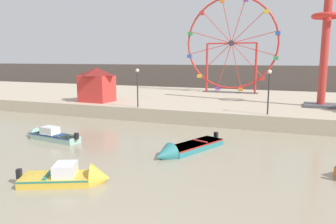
# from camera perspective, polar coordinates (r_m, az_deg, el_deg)

# --- Properties ---
(quay_promenade) EXTENTS (110.00, 21.50, 1.22)m
(quay_promenade) POSITION_cam_1_polar(r_m,az_deg,el_deg) (36.91, 14.05, 1.37)
(quay_promenade) COLOR #B7A88E
(quay_promenade) RESTS_ON ground_plane
(distant_town_skyline) EXTENTS (140.00, 3.00, 4.40)m
(distant_town_skyline) POSITION_cam_1_polar(r_m,az_deg,el_deg) (61.01, 17.10, 5.80)
(distant_town_skyline) COLOR #564C47
(distant_town_skyline) RESTS_ON ground_plane
(motorboat_teal_painted) EXTENTS (3.31, 5.48, 1.26)m
(motorboat_teal_painted) POSITION_cam_1_polar(r_m,az_deg,el_deg) (19.48, 2.70, -6.59)
(motorboat_teal_painted) COLOR teal
(motorboat_teal_painted) RESTS_ON ground_plane
(motorboat_seafoam) EXTENTS (5.06, 1.65, 1.21)m
(motorboat_seafoam) POSITION_cam_1_polar(r_m,az_deg,el_deg) (24.16, -20.48, -3.85)
(motorboat_seafoam) COLOR #93BCAD
(motorboat_seafoam) RESTS_ON ground_plane
(motorboat_mustard_yellow) EXTENTS (4.17, 2.95, 1.42)m
(motorboat_mustard_yellow) POSITION_cam_1_polar(r_m,az_deg,el_deg) (15.56, -16.16, -11.00)
(motorboat_mustard_yellow) COLOR gold
(motorboat_mustard_yellow) RESTS_ON ground_plane
(ferris_wheel_red_frame) EXTENTS (11.67, 1.20, 12.15)m
(ferris_wheel_red_frame) POSITION_cam_1_polar(r_m,az_deg,el_deg) (42.70, 11.13, 11.55)
(ferris_wheel_red_frame) COLOR red
(ferris_wheel_red_frame) RESTS_ON quay_promenade
(drop_tower_red_tower) EXTENTS (2.80, 2.80, 16.15)m
(drop_tower_red_tower) POSITION_cam_1_polar(r_m,az_deg,el_deg) (32.72, 26.18, 13.35)
(drop_tower_red_tower) COLOR #BC332D
(drop_tower_red_tower) RESTS_ON quay_promenade
(carnival_booth_red_striped) EXTENTS (3.43, 2.87, 3.47)m
(carnival_booth_red_striped) POSITION_cam_1_polar(r_m,az_deg,el_deg) (33.89, -12.46, 4.84)
(carnival_booth_red_striped) COLOR red
(carnival_booth_red_striped) RESTS_ON quay_promenade
(promenade_lamp_near) EXTENTS (0.32, 0.32, 3.49)m
(promenade_lamp_near) POSITION_cam_1_polar(r_m,az_deg,el_deg) (29.22, -5.40, 5.33)
(promenade_lamp_near) COLOR #2D2D33
(promenade_lamp_near) RESTS_ON quay_promenade
(promenade_lamp_far) EXTENTS (0.32, 0.32, 3.52)m
(promenade_lamp_far) POSITION_cam_1_polar(r_m,az_deg,el_deg) (26.42, 17.38, 4.56)
(promenade_lamp_far) COLOR #2D2D33
(promenade_lamp_far) RESTS_ON quay_promenade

